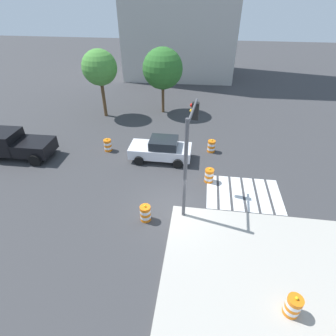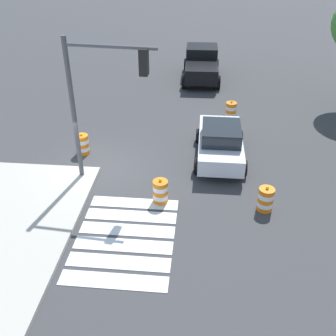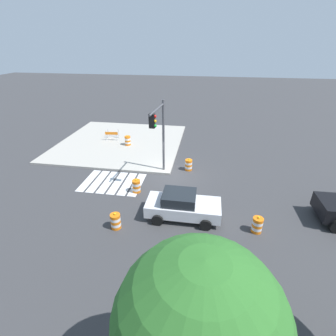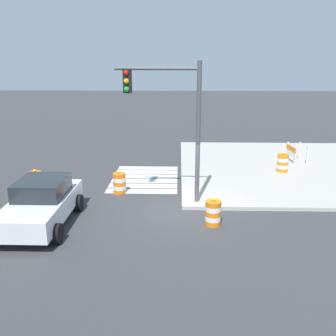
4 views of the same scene
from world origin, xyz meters
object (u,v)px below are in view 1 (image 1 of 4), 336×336
Objects in this scene: traffic_light_pole at (189,142)px; traffic_barrel_crosswalk_end at (108,145)px; sports_car at (161,149)px; traffic_barrel_near_corner at (145,213)px; pickup_truck at (14,144)px; traffic_barrel_on_sidewalk at (293,306)px; street_tree_streetside_mid at (163,69)px; traffic_barrel_median_far at (211,146)px; traffic_barrel_median_near at (209,176)px; street_tree_streetside_near at (99,68)px.

traffic_barrel_crosswalk_end is at bearing 141.25° from traffic_light_pole.
sports_car is 4.22× the size of traffic_barrel_near_corner.
pickup_truck reaches higher than sports_car.
street_tree_streetside_mid is at bearing 112.16° from traffic_barrel_on_sidewalk.
traffic_barrel_crosswalk_end and traffic_barrel_median_far have the same top height.
pickup_truck is 5.09× the size of traffic_barrel_crosswalk_end.
sports_car is at bearing -156.09° from traffic_barrel_median_far.
street_tree_streetside_mid reaches higher than traffic_barrel_median_near.
traffic_light_pole reaches higher than traffic_barrel_near_corner.
traffic_barrel_near_corner is (10.61, -5.01, -0.52)m from pickup_truck.
traffic_barrel_on_sidewalk is at bearing -45.42° from traffic_barrel_crosswalk_end.
traffic_barrel_median_far is 12.14m from street_tree_streetside_near.
sports_car is 0.72× the size of street_tree_streetside_near.
traffic_barrel_median_near is at bearing 60.69° from traffic_light_pole.
traffic_light_pole is at bearing -102.86° from traffic_barrel_median_far.
traffic_barrel_crosswalk_end is 8.81m from traffic_light_pole.
street_tree_streetside_mid is at bearing 17.46° from street_tree_streetside_near.
pickup_truck is at bearing 175.15° from traffic_barrel_median_near.
traffic_barrel_median_near is 3.78m from traffic_barrel_median_far.
traffic_barrel_near_corner is 7.96m from traffic_barrel_crosswalk_end.
street_tree_streetside_near is (-6.54, 7.05, 3.62)m from sports_car.
traffic_barrel_median_far is (13.99, 2.60, -0.52)m from pickup_truck.
street_tree_streetside_mid is (5.32, 1.67, -0.30)m from street_tree_streetside_near.
traffic_barrel_median_near is at bearing -4.85° from pickup_truck.
traffic_barrel_near_corner is 1.00× the size of traffic_barrel_median_far.
pickup_truck is 14.24m from traffic_barrel_median_far.
street_tree_streetside_mid reaches higher than traffic_barrel_on_sidewalk.
traffic_light_pole is at bearing 38.81° from traffic_barrel_near_corner.
traffic_barrel_near_corner is 5.03m from traffic_barrel_median_near.
traffic_barrel_crosswalk_end is at bearing -69.61° from street_tree_streetside_near.
traffic_light_pole is 14.41m from street_tree_streetside_near.
traffic_barrel_median_far is (3.39, 7.61, 0.00)m from traffic_barrel_near_corner.
traffic_barrel_near_corner is 4.32m from traffic_light_pole.
street_tree_streetside_near is (-13.00, 17.19, 3.83)m from traffic_barrel_on_sidewalk.
traffic_barrel_on_sidewalk is (10.62, -10.78, 0.15)m from traffic_barrel_crosswalk_end.
street_tree_streetside_mid is at bearing 97.94° from sports_car.
sports_car reaches higher than traffic_barrel_median_near.
traffic_barrel_median_near is 1.00× the size of traffic_barrel_median_far.
pickup_truck is 13.40m from traffic_light_pole.
street_tree_streetside_near is (-9.94, 9.27, 3.98)m from traffic_barrel_median_near.
traffic_barrel_on_sidewalk is 0.19× the size of traffic_light_pole.
traffic_barrel_on_sidewalk is at bearing -75.89° from traffic_barrel_median_far.
traffic_barrel_near_corner is 15.29m from street_tree_streetside_mid.
traffic_barrel_median_near is 0.17× the size of street_tree_streetside_near.
traffic_barrel_median_near is at bearing -33.18° from sports_car.
traffic_barrel_crosswalk_end is 7.91m from street_tree_streetside_near.
traffic_barrel_median_far is 12.06m from traffic_barrel_on_sidewalk.
traffic_barrel_on_sidewalk is at bearing -52.89° from street_tree_streetside_near.
traffic_barrel_crosswalk_end is 0.17× the size of street_tree_streetside_mid.
sports_car is 0.83× the size of pickup_truck.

